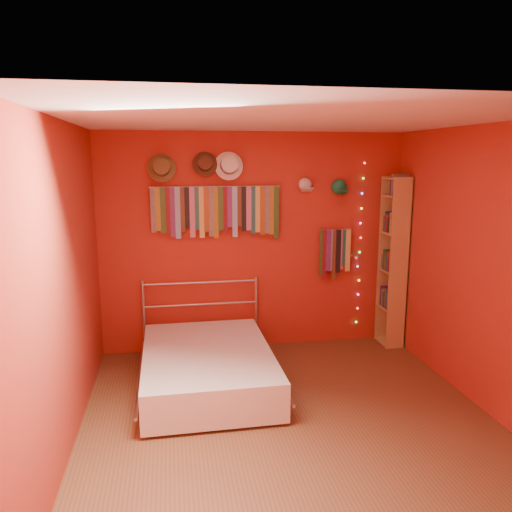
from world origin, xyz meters
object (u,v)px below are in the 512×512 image
tie_rack (217,209)px  bed (207,367)px  reading_lamp (355,258)px  bookshelf (396,261)px

tie_rack → bed: size_ratio=0.80×
tie_rack → reading_lamp: 1.69m
reading_lamp → bed: 2.13m
reading_lamp → bed: (-1.78, -0.78, -0.87)m
tie_rack → bookshelf: bookshelf is taller
reading_lamp → bed: reading_lamp is taller
reading_lamp → bookshelf: bearing=1.7°
bookshelf → reading_lamp: bearing=-178.3°
reading_lamp → bookshelf: bookshelf is taller
reading_lamp → tie_rack: bearing=173.9°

